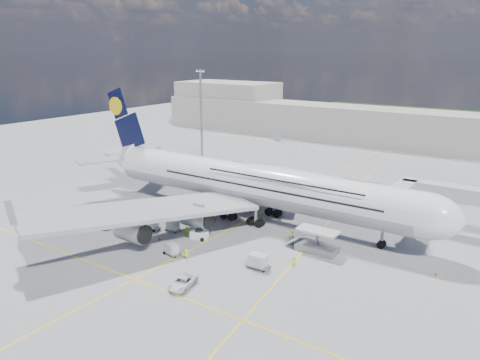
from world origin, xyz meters
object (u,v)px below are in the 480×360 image
Objects in this scene: crew_loader at (292,235)px; cone_wing_right_outer at (159,238)px; airliner at (253,183)px; dolly_row_a at (105,223)px; dolly_nose_near at (172,249)px; baggage_tug at (199,235)px; cone_nose at (436,274)px; cone_wing_left_outer at (259,182)px; crew_nose at (415,237)px; catering_truck_outer at (264,157)px; crew_van at (295,261)px; cone_tail at (146,180)px; crew_tug at (186,255)px; dolly_row_b at (151,223)px; cargo_loader at (316,244)px; service_van at (183,283)px; catering_truck_inner at (221,181)px; jet_bridge at (433,196)px; crew_wing at (186,232)px; dolly_nose_far at (258,261)px; cone_wing_left_inner at (260,188)px; dolly_row_c at (173,226)px; light_mast at (201,113)px; cone_wing_right_inner at (196,222)px; dolly_back at (91,223)px.

crew_loader reaches higher than cone_wing_right_outer.
dolly_row_a is (-19.25, -19.13, -5.99)m from airliner.
dolly_nose_near is 0.98× the size of baggage_tug.
cone_wing_left_outer is (-46.31, 26.60, 0.01)m from cone_nose.
baggage_tug is 2.11× the size of crew_nose.
cone_wing_left_outer is at bearing -32.30° from catering_truck_outer.
catering_truck_outer is at bearing 95.15° from baggage_tug.
catering_truck_outer is at bearing 19.33° from crew_van.
crew_tug is at bearing -37.41° from cone_tail.
dolly_row_b reaches higher than cone_wing_left_outer.
cargo_loader is 22.98m from service_van.
catering_truck_inner is at bearing 68.11° from dolly_row_a.
jet_bridge is 36.51× the size of cone_nose.
jet_bridge is 9.76× the size of crew_wing.
cone_wing_left_inner is at bearing 119.75° from dolly_nose_far.
crew_loader is 2.66× the size of cone_wing_right_outer.
dolly_nose_near is 64.18m from catering_truck_outer.
dolly_row_c is (-8.03, -13.44, -5.91)m from airliner.
light_mast is 3.69× the size of catering_truck_outer.
cone_tail is at bearing 132.89° from baggage_tug.
crew_tug is at bearing -21.38° from dolly_row_a.
dolly_nose_far is (20.20, -3.91, 0.20)m from dolly_row_c.
baggage_tug reaches higher than cone_wing_right_inner.
cone_tail is at bearing -159.28° from cone_wing_left_inner.
crew_loader is 2.64× the size of cone_tail.
crew_tug is (13.59, -6.14, -0.24)m from dolly_row_b.
cone_nose is (4.66, -15.97, -6.60)m from jet_bridge.
airliner is at bearing -62.49° from cone_wing_left_inner.
cone_wing_left_inner is 0.95× the size of cone_wing_right_outer.
crew_nose is at bearing 11.66° from dolly_row_a.
dolly_row_c is at bearing -168.74° from cone_nose.
crew_nose is at bearing 117.69° from cone_nose.
cargo_loader is (-12.99, -18.04, -5.60)m from jet_bridge.
crew_nose is (12.02, 12.79, -0.49)m from cargo_loader.
crew_tug reaches higher than cone_tail.
crew_loader reaches higher than cone_wing_left_outer.
catering_truck_inner is 41.01m from crew_van.
dolly_nose_far reaches higher than crew_wing.
dolly_back is at bearing -173.38° from cone_wing_right_outer.
catering_truck_outer is (18.57, 4.93, -11.44)m from light_mast.
crew_loader is 29.98m from cone_wing_left_inner.
dolly_nose_far reaches higher than cone_wing_left_inner.
catering_truck_inner is 28.20m from crew_wing.
cone_wing_right_inner is at bearing -130.50° from airliner.
cargo_loader is 53.88m from cone_tail.
catering_truck_outer is 11.62× the size of cone_wing_right_outer.
dolly_nose_far is at bearing -25.30° from cone_wing_right_inner.
cone_wing_right_inner is (14.63, -48.19, -1.53)m from catering_truck_outer.
crew_tug reaches higher than cone_wing_left_outer.
dolly_row_b is at bearing -96.25° from crew_loader.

